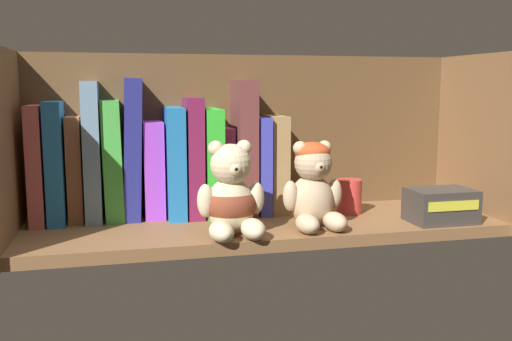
{
  "coord_description": "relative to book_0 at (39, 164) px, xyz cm",
  "views": [
    {
      "loc": [
        -24.18,
        -93.26,
        25.19
      ],
      "look_at": [
        -1.51,
        0.0,
        11.06
      ],
      "focal_mm": 39.81,
      "sensor_mm": 36.0,
      "label": 1
    }
  ],
  "objects": [
    {
      "name": "book_9",
      "position": [
        29.86,
        0.0,
        -0.42
      ],
      "size": [
        3.12,
        14.26,
        19.39
      ],
      "primitive_type": "cube",
      "color": "green",
      "rests_on": "shelf_board"
    },
    {
      "name": "book_4",
      "position": [
        12.4,
        0.0,
        0.36
      ],
      "size": [
        3.55,
        11.47,
        21.01
      ],
      "primitive_type": "cube",
      "rotation": [
        0.0,
        -0.02,
        0.0
      ],
      "color": "green",
      "rests_on": "shelf_board"
    },
    {
      "name": "book_6",
      "position": [
        19.43,
        0.0,
        -1.53
      ],
      "size": [
        3.51,
        10.26,
        17.19
      ],
      "primitive_type": "cube",
      "color": "purple",
      "rests_on": "shelf_board"
    },
    {
      "name": "book_13",
      "position": [
        41.97,
        0.0,
        -1.14
      ],
      "size": [
        3.19,
        12.19,
        17.95
      ],
      "primitive_type": "cube",
      "color": "#A18150",
      "rests_on": "shelf_board"
    },
    {
      "name": "teddy_bear_smaller",
      "position": [
        44.65,
        -15.36,
        -3.27
      ],
      "size": [
        10.57,
        10.76,
        14.45
      ],
      "color": "tan",
      "rests_on": "shelf_board"
    },
    {
      "name": "small_product_box",
      "position": [
        67.41,
        -17.06,
        -7.22
      ],
      "size": [
        10.98,
        7.85,
        5.78
      ],
      "color": "#38332D",
      "rests_on": "shelf_board"
    },
    {
      "name": "teddy_bear_larger",
      "position": [
        30.46,
        -16.95,
        -4.22
      ],
      "size": [
        10.96,
        11.45,
        15.01
      ],
      "color": "beige",
      "rests_on": "shelf_board"
    },
    {
      "name": "book_3",
      "position": [
        9.05,
        0.0,
        1.98
      ],
      "size": [
        2.77,
        12.89,
        24.19
      ],
      "primitive_type": "cube",
      "color": "#6686A3",
      "rests_on": "shelf_board"
    },
    {
      "name": "book_0",
      "position": [
        0.0,
        0.0,
        0.0
      ],
      "size": [
        2.48,
        13.19,
        20.24
      ],
      "primitive_type": "cube",
      "color": "#BD5A5A",
      "rests_on": "shelf_board"
    },
    {
      "name": "book_5",
      "position": [
        15.84,
        0.0,
        2.24
      ],
      "size": [
        3.86,
        11.24,
        24.8
      ],
      "primitive_type": "cube",
      "rotation": [
        0.0,
        0.04,
        0.0
      ],
      "color": "navy",
      "rests_on": "shelf_board"
    },
    {
      "name": "book_10",
      "position": [
        32.79,
        0.0,
        -2.2
      ],
      "size": [
        1.97,
        9.21,
        15.83
      ],
      "primitive_type": "cube",
      "color": "#992C60",
      "rests_on": "shelf_board"
    },
    {
      "name": "shelf_side_panel_right",
      "position": [
        79.06,
        -9.68,
        3.48
      ],
      "size": [
        1.6,
        26.67,
        31.2
      ],
      "primitive_type": "cube",
      "color": "brown",
      "rests_on": "ground"
    },
    {
      "name": "book_11",
      "position": [
        35.83,
        0.0,
        2.08
      ],
      "size": [
        3.36,
        13.87,
        24.4
      ],
      "primitive_type": "cube",
      "color": "brown",
      "rests_on": "shelf_board"
    },
    {
      "name": "shelf_board",
      "position": [
        37.76,
        -9.68,
        -11.12
      ],
      "size": [
        81.0,
        24.27,
        2.0
      ],
      "primitive_type": "cube",
      "color": "brown",
      "rests_on": "ground"
    },
    {
      "name": "book_2",
      "position": [
        6.05,
        0.0,
        -1.0
      ],
      "size": [
        2.46,
        9.66,
        18.23
      ],
      "primitive_type": "cube",
      "color": "#995833",
      "rests_on": "shelf_board"
    },
    {
      "name": "book_12",
      "position": [
        38.94,
        0.0,
        -1.23
      ],
      "size": [
        2.11,
        14.17,
        17.78
      ],
      "primitive_type": "cube",
      "color": "#3C41B9",
      "rests_on": "shelf_board"
    },
    {
      "name": "shelf_side_panel_left",
      "position": [
        -3.54,
        -9.68,
        3.48
      ],
      "size": [
        1.6,
        26.67,
        31.2
      ],
      "primitive_type": "cube",
      "color": "brown",
      "rests_on": "ground"
    },
    {
      "name": "book_8",
      "position": [
        26.51,
        0.0,
        0.56
      ],
      "size": [
        2.94,
        14.13,
        21.37
      ],
      "primitive_type": "cube",
      "rotation": [
        0.0,
        0.01,
        0.0
      ],
      "color": "maroon",
      "rests_on": "shelf_board"
    },
    {
      "name": "pillar_candle",
      "position": [
        54.66,
        -6.93,
        -6.93
      ],
      "size": [
        4.61,
        4.61,
        6.37
      ],
      "primitive_type": "cylinder",
      "color": "#C63833",
      "rests_on": "shelf_board"
    },
    {
      "name": "book_7",
      "position": [
        23.14,
        0.0,
        -0.27
      ],
      "size": [
        3.15,
        14.43,
        19.7
      ],
      "primitive_type": "cube",
      "color": "#1E6CB3",
      "rests_on": "shelf_board"
    },
    {
      "name": "book_1",
      "position": [
        3.03,
        0.0,
        0.31
      ],
      "size": [
        2.83,
        13.42,
        20.85
      ],
      "primitive_type": "cube",
      "color": "#2574BC",
      "rests_on": "shelf_board"
    },
    {
      "name": "shelf_back_panel",
      "position": [
        37.76,
        3.05,
        3.48
      ],
      "size": [
        83.4,
        1.2,
        31.2
      ],
      "primitive_type": "cube",
      "color": "brown",
      "rests_on": "ground"
    }
  ]
}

